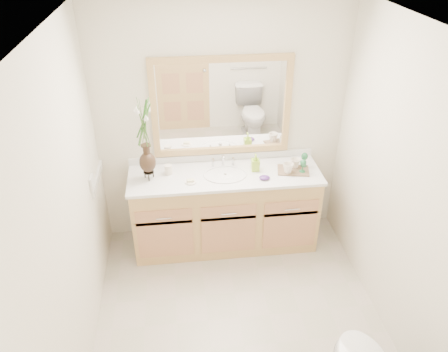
{
  "coord_description": "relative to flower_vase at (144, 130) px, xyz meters",
  "views": [
    {
      "loc": [
        -0.43,
        -2.52,
        2.98
      ],
      "look_at": [
        -0.05,
        0.65,
        1.03
      ],
      "focal_mm": 35.0,
      "sensor_mm": 36.0,
      "label": 1
    }
  ],
  "objects": [
    {
      "name": "soap_dish",
      "position": [
        0.38,
        -0.12,
        -0.49
      ],
      "size": [
        0.1,
        0.1,
        0.03
      ],
      "color": "white",
      "rests_on": "counter"
    },
    {
      "name": "purple_dish",
      "position": [
        1.07,
        -0.14,
        -0.48
      ],
      "size": [
        0.12,
        0.11,
        0.04
      ],
      "primitive_type": "ellipsoid",
      "rotation": [
        0.0,
        0.0,
        -0.3
      ],
      "color": "#4F2775",
      "rests_on": "counter"
    },
    {
      "name": "wall_right",
      "position": [
        1.92,
        -1.02,
        -0.13
      ],
      "size": [
        0.02,
        2.6,
        2.4
      ],
      "primitive_type": "cube",
      "color": "white",
      "rests_on": "floor"
    },
    {
      "name": "ceiling",
      "position": [
        0.72,
        -1.02,
        1.07
      ],
      "size": [
        2.4,
        2.6,
        0.02
      ],
      "primitive_type": "cube",
      "color": "white",
      "rests_on": "wall_back"
    },
    {
      "name": "soap_bottle",
      "position": [
        1.01,
        0.04,
        -0.42
      ],
      "size": [
        0.07,
        0.07,
        0.15
      ],
      "primitive_type": "imported",
      "rotation": [
        0.0,
        0.0,
        -0.01
      ],
      "color": "#96C62E",
      "rests_on": "counter"
    },
    {
      "name": "floor",
      "position": [
        0.72,
        -1.02,
        -1.33
      ],
      "size": [
        2.6,
        2.6,
        0.0
      ],
      "primitive_type": "plane",
      "color": "beige",
      "rests_on": "ground"
    },
    {
      "name": "goblet_front",
      "position": [
        1.45,
        -0.07,
        -0.39
      ],
      "size": [
        0.06,
        0.06,
        0.13
      ],
      "color": "#236A3C",
      "rests_on": "tray"
    },
    {
      "name": "wall_back",
      "position": [
        0.72,
        0.28,
        -0.13
      ],
      "size": [
        2.4,
        0.02,
        2.4
      ],
      "primitive_type": "cube",
      "color": "white",
      "rests_on": "floor"
    },
    {
      "name": "mug_right",
      "position": [
        1.4,
        0.02,
        -0.44
      ],
      "size": [
        0.13,
        0.13,
        0.1
      ],
      "primitive_type": "imported",
      "rotation": [
        0.0,
        0.0,
        0.84
      ],
      "color": "white",
      "rests_on": "tray"
    },
    {
      "name": "goblet_back",
      "position": [
        1.49,
        0.03,
        -0.39
      ],
      "size": [
        0.06,
        0.06,
        0.14
      ],
      "color": "#236A3C",
      "rests_on": "tray"
    },
    {
      "name": "counter",
      "position": [
        0.72,
        -0.0,
        -0.51
      ],
      "size": [
        1.84,
        0.57,
        0.03
      ],
      "primitive_type": "cube",
      "color": "white",
      "rests_on": "vanity"
    },
    {
      "name": "wall_left",
      "position": [
        -0.48,
        -1.02,
        -0.13
      ],
      "size": [
        0.02,
        2.6,
        2.4
      ],
      "primitive_type": "cube",
      "color": "white",
      "rests_on": "floor"
    },
    {
      "name": "vanity",
      "position": [
        0.72,
        -0.0,
        -0.93
      ],
      "size": [
        1.8,
        0.55,
        0.8
      ],
      "color": "tan",
      "rests_on": "floor"
    },
    {
      "name": "switch_plate",
      "position": [
        -0.47,
        -0.25,
        -0.35
      ],
      "size": [
        0.02,
        0.12,
        0.12
      ],
      "primitive_type": "cube",
      "color": "white",
      "rests_on": "wall_left"
    },
    {
      "name": "sink",
      "position": [
        0.72,
        -0.02,
        -0.55
      ],
      "size": [
        0.38,
        0.34,
        0.23
      ],
      "color": "white",
      "rests_on": "counter"
    },
    {
      "name": "tumbler",
      "position": [
        0.18,
        0.07,
        -0.45
      ],
      "size": [
        0.07,
        0.07,
        0.09
      ],
      "primitive_type": "cylinder",
      "color": "white",
      "rests_on": "counter"
    },
    {
      "name": "tray",
      "position": [
        1.38,
        -0.03,
        -0.49
      ],
      "size": [
        0.33,
        0.25,
        0.01
      ],
      "primitive_type": "cube",
      "rotation": [
        0.0,
        0.0,
        -0.2
      ],
      "color": "brown",
      "rests_on": "counter"
    },
    {
      "name": "mirror",
      "position": [
        0.72,
        0.26,
        0.08
      ],
      "size": [
        1.32,
        0.04,
        0.97
      ],
      "color": "white",
      "rests_on": "wall_back"
    },
    {
      "name": "flower_vase",
      "position": [
        0.0,
        0.0,
        0.0
      ],
      "size": [
        0.18,
        0.18,
        0.73
      ],
      "rotation": [
        0.0,
        0.0,
        -0.33
      ],
      "color": "black",
      "rests_on": "counter"
    },
    {
      "name": "mug_left",
      "position": [
        1.31,
        -0.07,
        -0.43
      ],
      "size": [
        0.11,
        0.1,
        0.1
      ],
      "primitive_type": "imported",
      "rotation": [
        0.0,
        0.0,
        -0.06
      ],
      "color": "white",
      "rests_on": "tray"
    }
  ]
}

